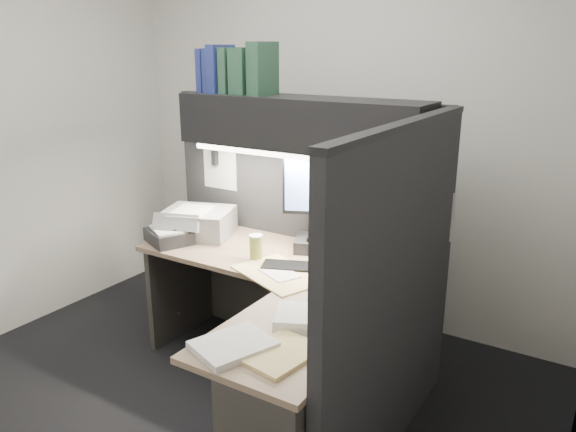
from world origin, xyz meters
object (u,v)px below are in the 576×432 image
object	(u,v)px
telephone	(360,257)
printer	(198,222)
coffee_cup	(256,248)
monitor	(328,214)
keyboard	(300,267)
overhead_shelf	(300,123)
notebook_stack	(169,236)
desk	(273,356)

from	to	relation	value
telephone	printer	xyz separation A→B (m)	(-1.13, -0.08, 0.04)
coffee_cup	monitor	bearing A→B (deg)	51.88
keyboard	printer	world-z (taller)	printer
monitor	printer	bearing A→B (deg)	168.94
monitor	coffee_cup	size ratio (longest dim) A/B	4.20
overhead_shelf	notebook_stack	size ratio (longest dim) A/B	5.51
coffee_cup	desk	bearing A→B (deg)	-47.39
keyboard	overhead_shelf	bearing A→B (deg)	100.18
keyboard	printer	bearing A→B (deg)	148.06
overhead_shelf	desk	bearing A→B (deg)	-68.21
coffee_cup	notebook_stack	distance (m)	0.64
overhead_shelf	monitor	size ratio (longest dim) A/B	2.63
keyboard	printer	distance (m)	0.89
coffee_cup	printer	distance (m)	0.60
monitor	coffee_cup	bearing A→B (deg)	-151.86
overhead_shelf	printer	distance (m)	0.98
overhead_shelf	notebook_stack	distance (m)	1.10
keyboard	telephone	xyz separation A→B (m)	(0.26, 0.23, 0.04)
desk	overhead_shelf	bearing A→B (deg)	111.79
desk	keyboard	size ratio (longest dim) A/B	3.96
overhead_shelf	printer	world-z (taller)	overhead_shelf
monitor	telephone	distance (m)	0.35
telephone	printer	world-z (taller)	printer
desk	telephone	xyz separation A→B (m)	(0.14, 0.68, 0.34)
monitor	desk	bearing A→B (deg)	-104.75
notebook_stack	keyboard	bearing A→B (deg)	4.01
desk	printer	distance (m)	1.22
desk	keyboard	bearing A→B (deg)	103.91
monitor	coffee_cup	world-z (taller)	monitor
telephone	coffee_cup	distance (m)	0.60
telephone	coffee_cup	world-z (taller)	coffee_cup
keyboard	telephone	size ratio (longest dim) A/B	1.72
printer	telephone	bearing A→B (deg)	-15.91
keyboard	coffee_cup	bearing A→B (deg)	160.46
monitor	keyboard	world-z (taller)	monitor
telephone	notebook_stack	distance (m)	1.23
coffee_cup	telephone	bearing A→B (deg)	23.40
desk	keyboard	distance (m)	0.56
desk	printer	xyz separation A→B (m)	(-0.99, 0.61, 0.37)
coffee_cup	printer	bearing A→B (deg)	164.27
monitor	printer	xyz separation A→B (m)	(-0.86, -0.19, -0.15)
keyboard	notebook_stack	bearing A→B (deg)	161.79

